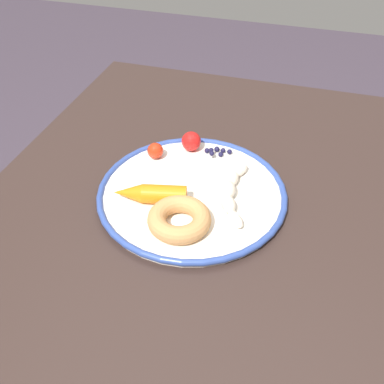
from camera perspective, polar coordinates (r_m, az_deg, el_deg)
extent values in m
cube|color=#322420|center=(0.81, 2.83, -3.00)|extent=(1.06, 0.88, 0.03)
cube|color=#331D26|center=(1.48, -7.29, 1.78)|extent=(0.05, 0.05, 0.70)
cube|color=#331D26|center=(1.41, 22.36, -3.88)|extent=(0.05, 0.05, 0.70)
cylinder|color=white|center=(0.82, 0.00, -0.32)|extent=(0.34, 0.34, 0.01)
torus|color=#304993|center=(0.82, 0.00, 0.00)|extent=(0.35, 0.35, 0.01)
ellipsoid|color=#F4DEC4|center=(0.86, 6.26, 2.80)|extent=(0.05, 0.04, 0.02)
ellipsoid|color=#F4DEC4|center=(0.83, 5.13, 1.67)|extent=(0.05, 0.03, 0.02)
ellipsoid|color=#F4DEC4|center=(0.80, 4.59, 0.26)|extent=(0.05, 0.04, 0.03)
ellipsoid|color=#F4DEC4|center=(0.78, 4.73, -1.60)|extent=(0.05, 0.04, 0.02)
ellipsoid|color=#F4DEC4|center=(0.75, 5.63, -3.51)|extent=(0.05, 0.04, 0.02)
cylinder|color=orange|center=(0.79, -3.61, -0.33)|extent=(0.05, 0.08, 0.03)
cone|color=orange|center=(0.80, -8.32, -0.12)|extent=(0.05, 0.06, 0.03)
torus|color=tan|center=(0.74, -1.66, -3.54)|extent=(0.15, 0.15, 0.03)
sphere|color=#191638|center=(0.91, 4.06, 5.40)|extent=(0.01, 0.01, 0.01)
sphere|color=#191638|center=(0.90, 3.75, 4.90)|extent=(0.01, 0.01, 0.01)
sphere|color=#191638|center=(0.91, 4.90, 5.23)|extent=(0.01, 0.01, 0.01)
sphere|color=#191638|center=(0.92, 3.25, 5.56)|extent=(0.01, 0.01, 0.01)
sphere|color=#191638|center=(0.91, 1.96, 5.40)|extent=(0.01, 0.01, 0.01)
sphere|color=#191638|center=(0.90, 2.51, 5.45)|extent=(0.01, 0.01, 0.01)
sphere|color=#191638|center=(0.89, 2.58, 5.02)|extent=(0.01, 0.01, 0.01)
sphere|color=red|center=(0.90, -4.79, 5.37)|extent=(0.03, 0.03, 0.03)
sphere|color=red|center=(0.91, -0.10, 6.61)|extent=(0.04, 0.04, 0.04)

